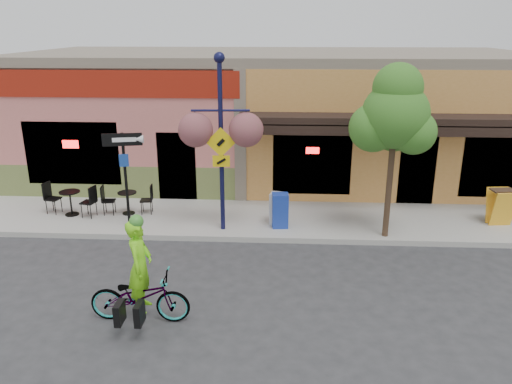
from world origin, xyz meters
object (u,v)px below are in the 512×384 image
(building, at_px, (276,113))
(lamp_post, at_px, (221,145))
(cyclist_rider, at_px, (141,278))
(newspaper_box_grey, at_px, (278,208))
(newspaper_box_blue, at_px, (280,210))
(one_way_sign, at_px, (126,182))
(street_tree, at_px, (392,153))
(bicycle, at_px, (140,297))

(building, height_order, lamp_post, lamp_post)
(cyclist_rider, height_order, newspaper_box_grey, cyclist_rider)
(lamp_post, bearing_deg, cyclist_rider, -107.23)
(building, xyz_separation_m, newspaper_box_blue, (0.25, -6.23, -1.63))
(one_way_sign, bearing_deg, street_tree, -12.97)
(bicycle, bearing_deg, newspaper_box_blue, -29.93)
(cyclist_rider, distance_m, one_way_sign, 4.47)
(bicycle, bearing_deg, street_tree, -52.85)
(bicycle, relative_size, newspaper_box_blue, 2.02)
(lamp_post, height_order, newspaper_box_grey, lamp_post)
(building, distance_m, newspaper_box_grey, 6.21)
(bicycle, height_order, newspaper_box_grey, newspaper_box_grey)
(newspaper_box_blue, bearing_deg, street_tree, -14.73)
(building, height_order, cyclist_rider, building)
(building, relative_size, bicycle, 9.48)
(cyclist_rider, bearing_deg, building, -11.83)
(building, distance_m, bicycle, 11.12)
(building, xyz_separation_m, street_tree, (3.02, -6.70, 0.15))
(cyclist_rider, xyz_separation_m, lamp_post, (1.03, 4.26, 1.57))
(one_way_sign, xyz_separation_m, newspaper_box_grey, (4.02, 0.57, -0.88))
(lamp_post, distance_m, street_tree, 4.32)
(building, xyz_separation_m, one_way_sign, (-3.84, -6.55, -0.78))
(street_tree, bearing_deg, newspaper_box_grey, 165.91)
(building, height_order, street_tree, street_tree)
(one_way_sign, distance_m, street_tree, 6.92)
(one_way_sign, height_order, newspaper_box_grey, one_way_sign)
(cyclist_rider, distance_m, street_tree, 6.85)
(lamp_post, bearing_deg, newspaper_box_grey, 14.28)
(one_way_sign, bearing_deg, cyclist_rider, -81.83)
(newspaper_box_blue, height_order, newspaper_box_grey, newspaper_box_blue)
(bicycle, bearing_deg, cyclist_rider, -89.59)
(lamp_post, distance_m, one_way_sign, 2.74)
(building, height_order, one_way_sign, building)
(newspaper_box_blue, bearing_deg, newspaper_box_grey, 100.28)
(building, relative_size, newspaper_box_blue, 19.18)
(cyclist_rider, bearing_deg, street_tree, -52.60)
(newspaper_box_blue, xyz_separation_m, street_tree, (2.77, -0.46, 1.77))
(newspaper_box_grey, bearing_deg, lamp_post, -150.89)
(cyclist_rider, bearing_deg, bicycle, 90.41)
(newspaper_box_grey, bearing_deg, newspaper_box_blue, -63.31)
(cyclist_rider, relative_size, street_tree, 0.40)
(cyclist_rider, xyz_separation_m, newspaper_box_grey, (2.51, 4.74, -0.32))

